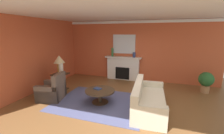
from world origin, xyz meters
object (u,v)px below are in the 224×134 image
fireplace (123,69)px  sofa (148,101)px  mantel_mirror (124,44)px  potted_plant (206,81)px  vase_mantel_right (134,55)px  armchair_near_window (52,91)px  coffee_table (100,93)px  vase_on_side_table (61,69)px  side_table (61,81)px  table_lamp (59,61)px  vase_mantel_left (112,52)px

fireplace → sofa: (1.51, -2.84, -0.26)m
mantel_mirror → potted_plant: size_ratio=1.35×
vase_mantel_right → potted_plant: (2.99, -0.63, -0.80)m
fireplace → sofa: 3.23m
fireplace → mantel_mirror: bearing=90.0°
fireplace → sofa: bearing=-62.0°
armchair_near_window → coffee_table: size_ratio=0.96×
sofa → coffee_table: sofa is taller
coffee_table → vase_on_side_table: 2.01m
fireplace → potted_plant: size_ratio=2.16×
side_table → vase_mantel_right: (2.62, 2.20, 0.89)m
coffee_table → table_lamp: bearing=163.5°
coffee_table → potted_plant: bearing=30.9°
mantel_mirror → sofa: size_ratio=0.52×
side_table → vase_mantel_left: 2.85m
armchair_near_window → potted_plant: armchair_near_window is taller
table_lamp → vase_mantel_left: size_ratio=1.79×
potted_plant → vase_mantel_right: bearing=168.1°
coffee_table → table_lamp: 2.27m
fireplace → table_lamp: size_ratio=2.40×
sofa → vase_on_side_table: (-3.43, 0.48, 0.63)m
armchair_near_window → sofa: bearing=4.8°
vase_mantel_left → vase_on_side_table: size_ratio=0.92×
fireplace → mantel_mirror: 1.23m
side_table → potted_plant: size_ratio=0.84×
vase_on_side_table → vase_mantel_right: vase_mantel_right is taller
mantel_mirror → side_table: mantel_mirror is taller
coffee_table → side_table: 2.09m
mantel_mirror → coffee_table: size_ratio=1.13×
potted_plant → fireplace: bearing=169.1°
sofa → armchair_near_window: 3.31m
sofa → vase_mantel_left: bearing=126.5°
vase_mantel_left → vase_mantel_right: vase_mantel_left is taller
vase_mantel_right → fireplace: bearing=174.9°
coffee_table → side_table: side_table is taller
mantel_mirror → side_table: bearing=-131.2°
armchair_near_window → vase_mantel_left: 3.48m
side_table → mantel_mirror: bearing=48.8°
vase_mantel_left → potted_plant: 4.23m
mantel_mirror → vase_mantel_right: bearing=-17.2°
table_lamp → vase_mantel_right: table_lamp is taller
fireplace → coffee_table: bearing=-91.3°
side_table → vase_on_side_table: (0.15, -0.12, 0.53)m
armchair_near_window → vase_on_side_table: 0.98m
vase_on_side_table → potted_plant: bearing=17.1°
mantel_mirror → fireplace: bearing=-90.0°
armchair_near_window → vase_mantel_left: size_ratio=2.29×
potted_plant → side_table: bearing=-164.4°
vase_mantel_left → vase_mantel_right: (1.10, 0.00, -0.09)m
sofa → side_table: bearing=170.5°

